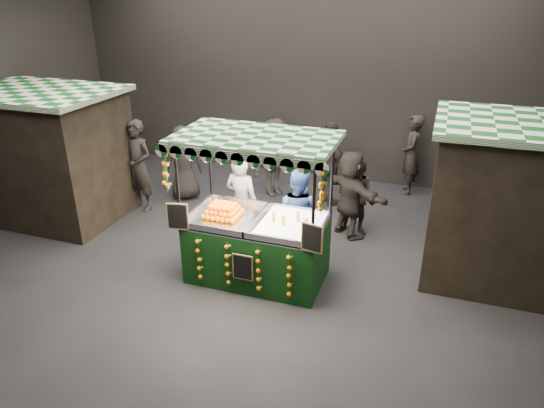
% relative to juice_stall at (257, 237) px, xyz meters
% --- Properties ---
extents(ground, '(12.00, 12.00, 0.00)m').
position_rel_juice_stall_xyz_m(ground, '(-0.45, -0.05, -0.76)').
color(ground, black).
rests_on(ground, ground).
extents(market_hall, '(12.10, 10.10, 5.05)m').
position_rel_juice_stall_xyz_m(market_hall, '(-0.45, -0.05, 2.63)').
color(market_hall, black).
rests_on(market_hall, ground).
extents(neighbour_stall_left, '(3.00, 2.20, 2.60)m').
position_rel_juice_stall_xyz_m(neighbour_stall_left, '(-4.85, 0.95, 0.55)').
color(neighbour_stall_left, black).
rests_on(neighbour_stall_left, ground).
extents(neighbour_stall_right, '(3.00, 2.20, 2.60)m').
position_rel_juice_stall_xyz_m(neighbour_stall_right, '(3.95, 1.45, 0.55)').
color(neighbour_stall_right, black).
rests_on(neighbour_stall_right, ground).
extents(juice_stall, '(2.51, 1.47, 2.43)m').
position_rel_juice_stall_xyz_m(juice_stall, '(0.00, 0.00, 0.00)').
color(juice_stall, black).
rests_on(juice_stall, ground).
extents(vendor_grey, '(0.73, 0.54, 1.81)m').
position_rel_juice_stall_xyz_m(vendor_grey, '(-0.60, 0.84, 0.15)').
color(vendor_grey, slate).
rests_on(vendor_grey, ground).
extents(vendor_blue, '(0.90, 0.76, 1.66)m').
position_rel_juice_stall_xyz_m(vendor_blue, '(0.41, 0.88, 0.07)').
color(vendor_blue, navy).
rests_on(vendor_blue, ground).
extents(shopper_0, '(0.79, 0.60, 1.94)m').
position_rel_juice_stall_xyz_m(shopper_0, '(-3.30, 1.75, 0.22)').
color(shopper_0, black).
rests_on(shopper_0, ground).
extents(shopper_1, '(0.75, 0.59, 1.52)m').
position_rel_juice_stall_xyz_m(shopper_1, '(1.24, 2.11, 0.00)').
color(shopper_1, '#2A2422').
rests_on(shopper_1, ground).
extents(shopper_2, '(1.09, 1.06, 1.84)m').
position_rel_juice_stall_xyz_m(shopper_2, '(0.41, 3.30, 0.16)').
color(shopper_2, black).
rests_on(shopper_2, ground).
extents(shopper_3, '(1.19, 1.31, 1.77)m').
position_rel_juice_stall_xyz_m(shopper_3, '(-0.86, 3.41, 0.13)').
color(shopper_3, black).
rests_on(shopper_3, ground).
extents(shopper_4, '(0.97, 0.91, 1.66)m').
position_rel_juice_stall_xyz_m(shopper_4, '(-2.70, 2.59, 0.08)').
color(shopper_4, black).
rests_on(shopper_4, ground).
extents(shopper_5, '(1.54, 1.39, 1.70)m').
position_rel_juice_stall_xyz_m(shopper_5, '(1.12, 2.01, 0.09)').
color(shopper_5, black).
rests_on(shopper_5, ground).
extents(shopper_6, '(0.49, 0.70, 1.82)m').
position_rel_juice_stall_xyz_m(shopper_6, '(1.99, 4.54, 0.15)').
color(shopper_6, black).
rests_on(shopper_6, ground).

